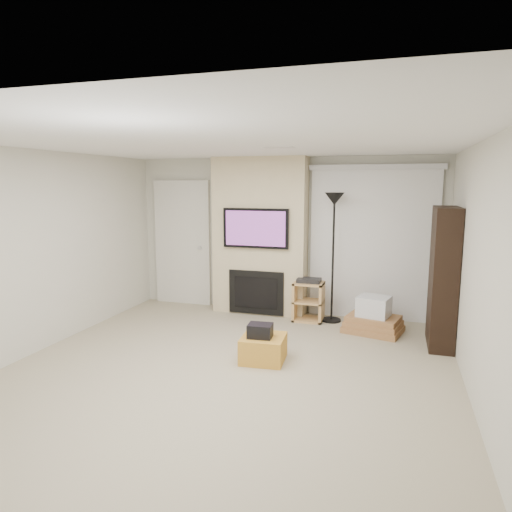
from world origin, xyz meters
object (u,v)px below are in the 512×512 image
(floor_lamp, at_px, (334,221))
(bookshelf, at_px, (443,277))
(av_stand, at_px, (309,298))
(box_stack, at_px, (373,319))
(ottoman, at_px, (263,348))

(floor_lamp, xyz_separation_m, bookshelf, (1.49, -0.64, -0.64))
(bookshelf, bearing_deg, av_stand, 162.69)
(av_stand, relative_size, box_stack, 0.75)
(ottoman, distance_m, floor_lamp, 2.36)
(floor_lamp, bearing_deg, ottoman, -106.93)
(floor_lamp, relative_size, av_stand, 2.96)
(av_stand, relative_size, bookshelf, 0.37)
(bookshelf, bearing_deg, box_stack, 161.30)
(floor_lamp, distance_m, av_stand, 1.25)
(box_stack, xyz_separation_m, bookshelf, (0.85, -0.29, 0.70))
(floor_lamp, relative_size, box_stack, 2.21)
(bookshelf, bearing_deg, ottoman, -149.90)
(av_stand, xyz_separation_m, box_stack, (0.98, -0.28, -0.15))
(ottoman, height_order, av_stand, av_stand)
(box_stack, bearing_deg, ottoman, -128.97)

